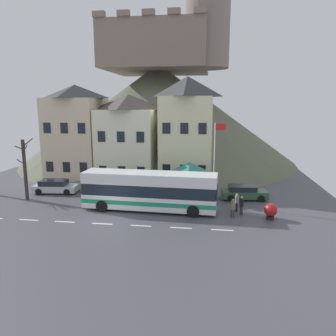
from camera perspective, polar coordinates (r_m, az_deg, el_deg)
The scene contains 16 objects.
ground_plane at distance 26.59m, azimuth -10.63°, elevation -8.79°, with size 40.00×60.00×0.07m.
townhouse_00 at distance 39.20m, azimuth -15.56°, elevation 5.68°, with size 5.72×6.32×11.07m.
townhouse_01 at distance 37.51m, azimuth -6.73°, elevation 4.95°, with size 6.17×6.87×9.99m.
townhouse_02 at distance 36.27m, azimuth 3.34°, elevation 6.29°, with size 5.42×6.78×11.86m.
hilltop_castle at distance 52.37m, azimuth -1.53°, elevation 10.16°, with size 42.10×42.10×24.05m.
transit_bus at distance 27.85m, azimuth -3.22°, elevation -4.08°, with size 11.44×2.95×3.27m.
bus_shelter at distance 30.81m, azimuth 3.81°, elevation -0.11°, with size 3.60×3.60×3.58m.
parked_car_00 at distance 35.40m, azimuth -19.00°, elevation -3.05°, with size 4.50×2.21×1.35m.
parked_car_01 at distance 32.08m, azimuth 13.06°, elevation -4.16°, with size 4.36×2.23×1.34m.
pedestrian_00 at distance 28.29m, azimuth 11.88°, elevation -5.75°, with size 0.32×0.35×1.55m.
pedestrian_01 at distance 26.79m, azimuth 11.19°, elevation -6.67°, with size 0.33×0.30×1.54m.
pedestrian_02 at distance 27.61m, azimuth 12.66°, elevation -6.27°, with size 0.34×0.38×1.55m.
public_bench at distance 34.00m, azimuth 1.19°, elevation -3.34°, with size 1.70×0.48×0.87m.
flagpole at distance 29.20m, azimuth 8.20°, elevation 1.70°, with size 0.95×0.10×7.32m.
harbour_buoy at distance 27.10m, azimuth 17.41°, elevation -7.08°, with size 1.03×1.03×1.28m.
bare_tree_01 at distance 33.53m, azimuth -23.62°, elevation -0.09°, with size 1.48×1.44×5.82m.
Camera 1 is at (8.24, -23.67, 8.87)m, focal length 35.06 mm.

